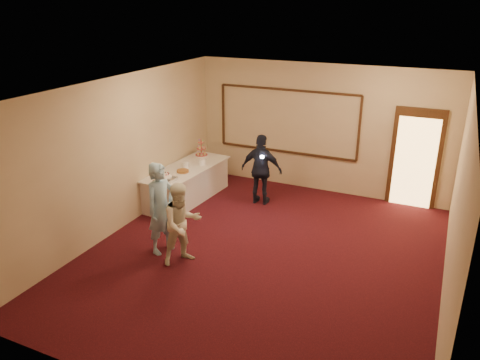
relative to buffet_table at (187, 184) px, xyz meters
name	(u,v)px	position (x,y,z in m)	size (l,w,h in m)	color
floor	(262,256)	(2.53, -1.63, -0.39)	(7.00, 7.00, 0.00)	black
room_walls	(264,148)	(2.53, -1.63, 1.64)	(6.04, 7.04, 3.02)	beige
wall_molding	(287,122)	(1.73, 1.84, 1.21)	(3.45, 0.04, 1.55)	black
doorway	(415,159)	(4.68, 1.82, 0.69)	(1.05, 0.07, 2.20)	black
buffet_table	(187,184)	(0.00, 0.00, 0.00)	(1.12, 2.47, 0.77)	silver
pavlova_tray	(165,178)	(0.05, -0.90, 0.46)	(0.38, 0.50, 0.17)	silver
cupcake_stand	(201,149)	(-0.13, 0.96, 0.54)	(0.29, 0.29, 0.43)	#C14749
plate_stack_a	(185,165)	(-0.02, 0.01, 0.45)	(0.17, 0.17, 0.14)	white
plate_stack_b	(202,161)	(0.23, 0.35, 0.46)	(0.18, 0.18, 0.15)	white
tart	(183,171)	(0.10, -0.30, 0.41)	(0.31, 0.31, 0.06)	white
man	(161,208)	(0.81, -2.20, 0.46)	(0.62, 0.41, 1.69)	#9CCFF3
woman	(182,224)	(1.34, -2.38, 0.34)	(0.71, 0.55, 1.46)	white
guest	(262,170)	(1.62, 0.53, 0.41)	(0.93, 0.39, 1.59)	black
camera_flash	(262,157)	(1.72, 0.31, 0.79)	(0.07, 0.04, 0.05)	white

